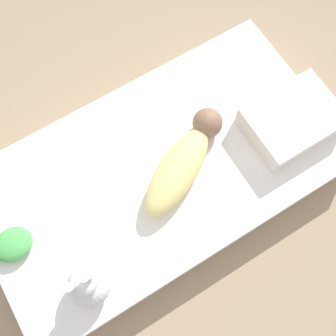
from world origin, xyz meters
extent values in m
plane|color=#9E8466|center=(0.00, 0.00, 0.00)|extent=(12.00, 12.00, 0.00)
cube|color=white|center=(0.00, 0.00, 0.09)|extent=(1.59, 0.87, 0.19)
ellipsoid|color=#EFDB7F|center=(-0.05, 0.07, 0.25)|extent=(0.47, 0.35, 0.13)
sphere|color=#89664C|center=(-0.28, -0.05, 0.26)|extent=(0.13, 0.13, 0.13)
cube|color=white|center=(-0.61, 0.13, 0.25)|extent=(0.39, 0.30, 0.12)
sphere|color=white|center=(0.48, 0.29, 0.27)|extent=(0.17, 0.17, 0.17)
sphere|color=white|center=(0.48, 0.29, 0.39)|extent=(0.10, 0.10, 0.10)
cylinder|color=white|center=(0.45, 0.29, 0.46)|extent=(0.03, 0.03, 0.08)
cylinder|color=white|center=(0.51, 0.29, 0.46)|extent=(0.03, 0.03, 0.08)
ellipsoid|color=#51B756|center=(0.68, -0.02, 0.23)|extent=(0.16, 0.14, 0.07)
camera|label=1|loc=(0.25, 0.48, 1.83)|focal=42.00mm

